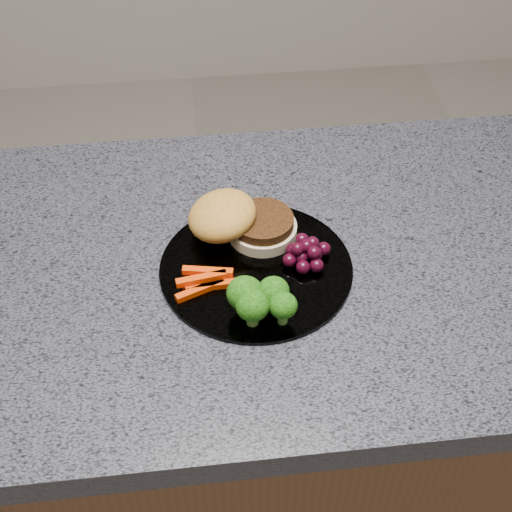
# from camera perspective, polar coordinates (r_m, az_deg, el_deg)

# --- Properties ---
(island_cabinet) EXTENTS (1.20, 0.60, 0.86)m
(island_cabinet) POSITION_cam_1_polar(r_m,az_deg,el_deg) (1.35, -2.01, -14.72)
(island_cabinet) COLOR #53311C
(island_cabinet) RESTS_ON ground
(countertop) EXTENTS (1.20, 0.60, 0.04)m
(countertop) POSITION_cam_1_polar(r_m,az_deg,el_deg) (0.99, -2.66, -1.35)
(countertop) COLOR #4D4E58
(countertop) RESTS_ON island_cabinet
(plate) EXTENTS (0.26, 0.26, 0.01)m
(plate) POSITION_cam_1_polar(r_m,az_deg,el_deg) (0.96, -0.00, -0.97)
(plate) COLOR white
(plate) RESTS_ON countertop
(burger) EXTENTS (0.15, 0.11, 0.05)m
(burger) POSITION_cam_1_polar(r_m,az_deg,el_deg) (0.99, -1.57, 2.74)
(burger) COLOR #CCB690
(burger) RESTS_ON plate
(carrot_sticks) EXTENTS (0.08, 0.05, 0.02)m
(carrot_sticks) POSITION_cam_1_polar(r_m,az_deg,el_deg) (0.93, -4.10, -1.99)
(carrot_sticks) COLOR red
(carrot_sticks) RESTS_ON plate
(broccoli) EXTENTS (0.09, 0.06, 0.06)m
(broccoli) POSITION_cam_1_polar(r_m,az_deg,el_deg) (0.88, 0.29, -3.43)
(broccoli) COLOR #51822F
(broccoli) RESTS_ON plate
(grape_bunch) EXTENTS (0.07, 0.06, 0.03)m
(grape_bunch) POSITION_cam_1_polar(r_m,az_deg,el_deg) (0.96, 4.06, 0.27)
(grape_bunch) COLOR black
(grape_bunch) RESTS_ON plate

